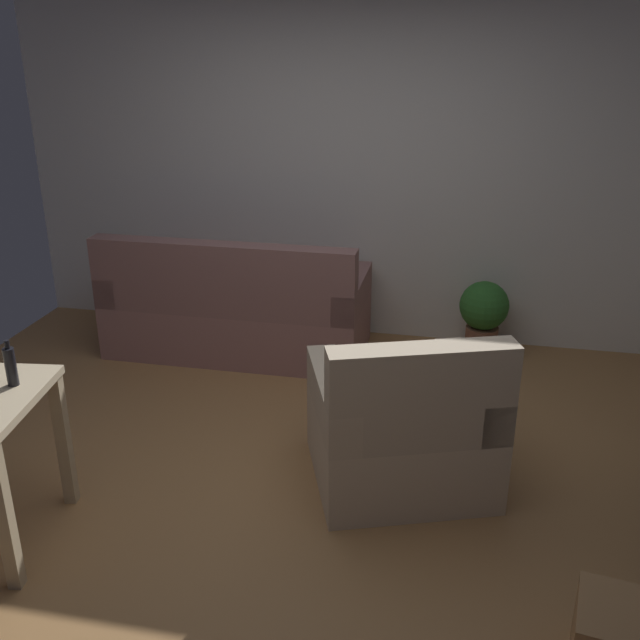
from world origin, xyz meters
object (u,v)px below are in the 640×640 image
potted_plant (484,313)px  bottle_dark (11,366)px  armchair (403,430)px  couch (236,313)px

potted_plant → bottle_dark: size_ratio=2.57×
armchair → bottle_dark: 1.95m
armchair → potted_plant: bearing=-122.8°
couch → bottle_dark: bearing=81.2°
armchair → bottle_dark: size_ratio=5.09×
couch → armchair: same height
couch → potted_plant: couch is taller
couch → armchair: size_ratio=1.67×
armchair → bottle_dark: bottle_dark is taller
couch → potted_plant: 1.83m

